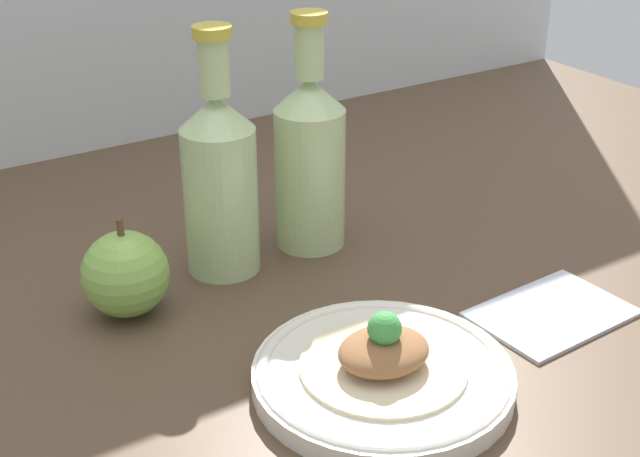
% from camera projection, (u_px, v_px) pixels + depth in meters
% --- Properties ---
extents(ground_plane, '(1.80, 1.10, 0.04)m').
position_uv_depth(ground_plane, '(285.00, 318.00, 0.93)').
color(ground_plane, brown).
extents(plate, '(0.23, 0.23, 0.02)m').
position_uv_depth(plate, '(386.00, 373.00, 0.79)').
color(plate, silver).
rests_on(plate, ground_plane).
extents(plated_food, '(0.15, 0.15, 0.06)m').
position_uv_depth(plated_food, '(387.00, 352.00, 0.78)').
color(plated_food, beige).
rests_on(plated_food, plate).
extents(cider_bottle_left, '(0.08, 0.08, 0.27)m').
position_uv_depth(cider_bottle_left, '(220.00, 178.00, 0.94)').
color(cider_bottle_left, '#B7D18E').
rests_on(cider_bottle_left, ground_plane).
extents(cider_bottle_right, '(0.08, 0.08, 0.27)m').
position_uv_depth(cider_bottle_right, '(310.00, 157.00, 1.00)').
color(cider_bottle_right, '#B7D18E').
rests_on(cider_bottle_right, ground_plane).
extents(apple, '(0.09, 0.09, 0.10)m').
position_uv_depth(apple, '(125.00, 274.00, 0.88)').
color(apple, '#84B74C').
rests_on(apple, ground_plane).
extents(napkin, '(0.16, 0.11, 0.01)m').
position_uv_depth(napkin, '(552.00, 312.00, 0.90)').
color(napkin, '#B7BCC6').
rests_on(napkin, ground_plane).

